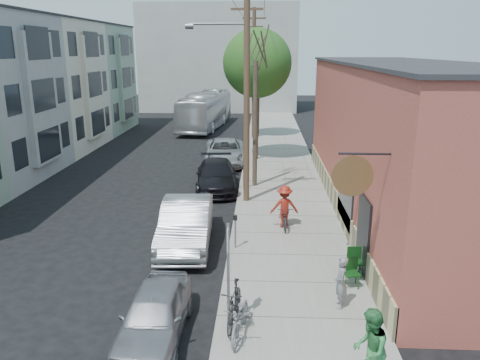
{
  "coord_description": "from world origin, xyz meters",
  "views": [
    {
      "loc": [
        3.17,
        -15.15,
        7.12
      ],
      "look_at": [
        2.21,
        4.78,
        1.5
      ],
      "focal_mm": 35.0,
      "sensor_mm": 36.0,
      "label": 1
    }
  ],
  "objects_px": {
    "cyclist": "(284,206)",
    "car_2": "(216,175)",
    "parking_meter_far": "(244,173)",
    "patio_chair_b": "(351,273)",
    "car_3": "(225,152)",
    "car_0": "(155,314)",
    "parked_bike_a": "(234,304)",
    "parking_meter_near": "(235,226)",
    "tree_leafy_far": "(258,68)",
    "patron_grey": "(341,282)",
    "sign_post": "(228,265)",
    "car_1": "(186,224)",
    "tree_bare": "(255,125)",
    "tree_leafy_mid": "(257,63)",
    "bus": "(206,110)",
    "utility_pole_near": "(245,88)",
    "patio_chair_a": "(355,262)",
    "patron_green": "(370,350)",
    "parked_bike_b": "(240,318)"
  },
  "relations": [
    {
      "from": "car_3",
      "to": "bus",
      "type": "xyz_separation_m",
      "value": [
        -2.89,
        13.82,
        0.87
      ]
    },
    {
      "from": "tree_leafy_mid",
      "to": "car_2",
      "type": "distance_m",
      "value": 8.74
    },
    {
      "from": "bus",
      "to": "car_1",
      "type": "bearing_deg",
      "value": -78.87
    },
    {
      "from": "parking_meter_far",
      "to": "car_0",
      "type": "distance_m",
      "value": 12.92
    },
    {
      "from": "cyclist",
      "to": "car_3",
      "type": "xyz_separation_m",
      "value": [
        -3.29,
        11.39,
        -0.26
      ]
    },
    {
      "from": "tree_leafy_mid",
      "to": "car_3",
      "type": "height_order",
      "value": "tree_leafy_mid"
    },
    {
      "from": "car_0",
      "to": "parked_bike_a",
      "type": "bearing_deg",
      "value": 13.73
    },
    {
      "from": "tree_leafy_mid",
      "to": "tree_leafy_far",
      "type": "xyz_separation_m",
      "value": [
        -0.0,
        8.22,
        -0.62
      ]
    },
    {
      "from": "parked_bike_a",
      "to": "tree_leafy_far",
      "type": "bearing_deg",
      "value": 96.21
    },
    {
      "from": "utility_pole_near",
      "to": "parked_bike_a",
      "type": "distance_m",
      "value": 11.4
    },
    {
      "from": "utility_pole_near",
      "to": "car_3",
      "type": "xyz_separation_m",
      "value": [
        -1.59,
        8.03,
        -4.65
      ]
    },
    {
      "from": "tree_leafy_mid",
      "to": "bus",
      "type": "distance_m",
      "value": 14.69
    },
    {
      "from": "parking_meter_near",
      "to": "tree_leafy_far",
      "type": "xyz_separation_m",
      "value": [
        0.55,
        22.52,
        4.63
      ]
    },
    {
      "from": "tree_bare",
      "to": "tree_leafy_mid",
      "type": "bearing_deg",
      "value": 90.0
    },
    {
      "from": "tree_bare",
      "to": "patio_chair_a",
      "type": "height_order",
      "value": "tree_bare"
    },
    {
      "from": "cyclist",
      "to": "car_3",
      "type": "distance_m",
      "value": 11.86
    },
    {
      "from": "parking_meter_near",
      "to": "parked_bike_b",
      "type": "height_order",
      "value": "parking_meter_near"
    },
    {
      "from": "tree_bare",
      "to": "car_2",
      "type": "height_order",
      "value": "tree_bare"
    },
    {
      "from": "parking_meter_far",
      "to": "patron_green",
      "type": "bearing_deg",
      "value": -77.57
    },
    {
      "from": "patio_chair_b",
      "to": "parked_bike_a",
      "type": "xyz_separation_m",
      "value": [
        -3.41,
        -2.16,
        0.12
      ]
    },
    {
      "from": "parked_bike_a",
      "to": "patron_green",
      "type": "bearing_deg",
      "value": -30.63
    },
    {
      "from": "tree_leafy_mid",
      "to": "car_1",
      "type": "height_order",
      "value": "tree_leafy_mid"
    },
    {
      "from": "car_0",
      "to": "patio_chair_b",
      "type": "bearing_deg",
      "value": 26.18
    },
    {
      "from": "patio_chair_a",
      "to": "patron_green",
      "type": "bearing_deg",
      "value": -101.44
    },
    {
      "from": "parking_meter_far",
      "to": "patio_chair_b",
      "type": "relative_size",
      "value": 1.41
    },
    {
      "from": "patio_chair_b",
      "to": "parked_bike_b",
      "type": "xyz_separation_m",
      "value": [
        -3.23,
        -2.65,
        0.03
      ]
    },
    {
      "from": "tree_leafy_far",
      "to": "tree_bare",
      "type": "bearing_deg",
      "value": -90.0
    },
    {
      "from": "tree_bare",
      "to": "parking_meter_near",
      "type": "bearing_deg",
      "value": -93.89
    },
    {
      "from": "patio_chair_b",
      "to": "bus",
      "type": "height_order",
      "value": "bus"
    },
    {
      "from": "parking_meter_far",
      "to": "utility_pole_near",
      "type": "relative_size",
      "value": 0.12
    },
    {
      "from": "patron_green",
      "to": "patron_grey",
      "type": "bearing_deg",
      "value": -161.92
    },
    {
      "from": "cyclist",
      "to": "patron_grey",
      "type": "bearing_deg",
      "value": 96.77
    },
    {
      "from": "utility_pole_near",
      "to": "tree_leafy_mid",
      "type": "bearing_deg",
      "value": 87.33
    },
    {
      "from": "patron_grey",
      "to": "bus",
      "type": "bearing_deg",
      "value": -162.85
    },
    {
      "from": "tree_bare",
      "to": "tree_leafy_far",
      "type": "relative_size",
      "value": 0.86
    },
    {
      "from": "car_3",
      "to": "tree_bare",
      "type": "bearing_deg",
      "value": -74.86
    },
    {
      "from": "tree_leafy_mid",
      "to": "patio_chair_a",
      "type": "bearing_deg",
      "value": -78.29
    },
    {
      "from": "sign_post",
      "to": "parking_meter_near",
      "type": "relative_size",
      "value": 2.26
    },
    {
      "from": "utility_pole_near",
      "to": "car_1",
      "type": "height_order",
      "value": "utility_pole_near"
    },
    {
      "from": "patio_chair_a",
      "to": "patio_chair_b",
      "type": "relative_size",
      "value": 1.0
    },
    {
      "from": "sign_post",
      "to": "patron_grey",
      "type": "xyz_separation_m",
      "value": [
        3.04,
        0.96,
        -0.93
      ]
    },
    {
      "from": "tree_leafy_far",
      "to": "car_1",
      "type": "relative_size",
      "value": 1.45
    },
    {
      "from": "tree_leafy_mid",
      "to": "patio_chair_b",
      "type": "height_order",
      "value": "tree_leafy_mid"
    },
    {
      "from": "cyclist",
      "to": "car_2",
      "type": "bearing_deg",
      "value": -65.06
    },
    {
      "from": "tree_bare",
      "to": "parked_bike_b",
      "type": "distance_m",
      "value": 13.72
    },
    {
      "from": "parking_meter_far",
      "to": "tree_leafy_far",
      "type": "height_order",
      "value": "tree_leafy_far"
    },
    {
      "from": "utility_pole_near",
      "to": "cyclist",
      "type": "bearing_deg",
      "value": -63.1
    },
    {
      "from": "cyclist",
      "to": "car_3",
      "type": "height_order",
      "value": "cyclist"
    },
    {
      "from": "tree_leafy_mid",
      "to": "car_2",
      "type": "bearing_deg",
      "value": -107.11
    },
    {
      "from": "car_2",
      "to": "car_3",
      "type": "xyz_separation_m",
      "value": [
        -0.0,
        5.74,
        0.02
      ]
    }
  ]
}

